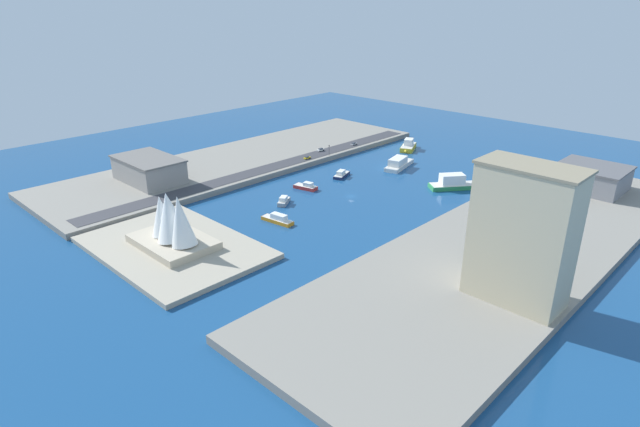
{
  "coord_description": "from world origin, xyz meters",
  "views": [
    {
      "loc": [
        -159.42,
        186.82,
        92.01
      ],
      "look_at": [
        -7.04,
        29.57,
        1.51
      ],
      "focal_mm": 29.44,
      "sensor_mm": 36.0,
      "label": 1
    }
  ],
  "objects_px": {
    "opera_landmark": "(172,223)",
    "sedan_silver": "(354,144)",
    "yacht_sleek_gray": "(284,201)",
    "carpark_squat_concrete": "(149,169)",
    "patrol_launch_navy": "(342,174)",
    "office_block_beige": "(522,235)",
    "warehouse_low_gray": "(591,177)",
    "van_white": "(321,150)",
    "ferry_green_doubledeck": "(455,183)",
    "tugboat_red": "(306,187)",
    "taxi_yellow_cab": "(307,158)",
    "traffic_light_waterfront": "(329,149)",
    "ferry_white_commuter": "(399,163)",
    "ferry_yellow_fast": "(408,146)",
    "water_taxi_orange": "(278,219)"
  },
  "relations": [
    {
      "from": "yacht_sleek_gray",
      "to": "van_white",
      "type": "height_order",
      "value": "van_white"
    },
    {
      "from": "ferry_yellow_fast",
      "to": "ferry_green_doubledeck",
      "type": "bearing_deg",
      "value": 143.44
    },
    {
      "from": "carpark_squat_concrete",
      "to": "opera_landmark",
      "type": "distance_m",
      "value": 82.27
    },
    {
      "from": "sedan_silver",
      "to": "traffic_light_waterfront",
      "type": "xyz_separation_m",
      "value": [
        -5.06,
        28.83,
        3.46
      ]
    },
    {
      "from": "yacht_sleek_gray",
      "to": "carpark_squat_concrete",
      "type": "relative_size",
      "value": 0.29
    },
    {
      "from": "taxi_yellow_cab",
      "to": "opera_landmark",
      "type": "xyz_separation_m",
      "value": [
        -44.82,
        117.32,
        7.59
      ]
    },
    {
      "from": "taxi_yellow_cab",
      "to": "tugboat_red",
      "type": "bearing_deg",
      "value": 134.52
    },
    {
      "from": "yacht_sleek_gray",
      "to": "office_block_beige",
      "type": "height_order",
      "value": "office_block_beige"
    },
    {
      "from": "taxi_yellow_cab",
      "to": "ferry_white_commuter",
      "type": "bearing_deg",
      "value": -143.87
    },
    {
      "from": "ferry_green_doubledeck",
      "to": "opera_landmark",
      "type": "relative_size",
      "value": 0.81
    },
    {
      "from": "office_block_beige",
      "to": "taxi_yellow_cab",
      "type": "relative_size",
      "value": 9.98
    },
    {
      "from": "opera_landmark",
      "to": "sedan_silver",
      "type": "bearing_deg",
      "value": -74.17
    },
    {
      "from": "tugboat_red",
      "to": "yacht_sleek_gray",
      "type": "bearing_deg",
      "value": 108.36
    },
    {
      "from": "ferry_white_commuter",
      "to": "traffic_light_waterfront",
      "type": "relative_size",
      "value": 4.32
    },
    {
      "from": "tugboat_red",
      "to": "carpark_squat_concrete",
      "type": "distance_m",
      "value": 82.24
    },
    {
      "from": "yacht_sleek_gray",
      "to": "ferry_white_commuter",
      "type": "bearing_deg",
      "value": -93.49
    },
    {
      "from": "water_taxi_orange",
      "to": "office_block_beige",
      "type": "height_order",
      "value": "office_block_beige"
    },
    {
      "from": "tugboat_red",
      "to": "office_block_beige",
      "type": "bearing_deg",
      "value": 165.75
    },
    {
      "from": "office_block_beige",
      "to": "opera_landmark",
      "type": "xyz_separation_m",
      "value": [
        113.44,
        53.33,
        -13.82
      ]
    },
    {
      "from": "ferry_yellow_fast",
      "to": "warehouse_low_gray",
      "type": "distance_m",
      "value": 114.58
    },
    {
      "from": "office_block_beige",
      "to": "patrol_launch_navy",
      "type": "bearing_deg",
      "value": -25.32
    },
    {
      "from": "sedan_silver",
      "to": "ferry_yellow_fast",
      "type": "bearing_deg",
      "value": -136.01
    },
    {
      "from": "taxi_yellow_cab",
      "to": "opera_landmark",
      "type": "relative_size",
      "value": 0.13
    },
    {
      "from": "patrol_launch_navy",
      "to": "carpark_squat_concrete",
      "type": "distance_m",
      "value": 102.48
    },
    {
      "from": "yacht_sleek_gray",
      "to": "traffic_light_waterfront",
      "type": "relative_size",
      "value": 1.7
    },
    {
      "from": "opera_landmark",
      "to": "ferry_yellow_fast",
      "type": "bearing_deg",
      "value": -83.85
    },
    {
      "from": "warehouse_low_gray",
      "to": "van_white",
      "type": "distance_m",
      "value": 151.8
    },
    {
      "from": "ferry_white_commuter",
      "to": "warehouse_low_gray",
      "type": "xyz_separation_m",
      "value": [
        -95.41,
        -30.13,
        6.43
      ]
    },
    {
      "from": "yacht_sleek_gray",
      "to": "sedan_silver",
      "type": "xyz_separation_m",
      "value": [
        39.2,
        -97.03,
        2.37
      ]
    },
    {
      "from": "ferry_green_doubledeck",
      "to": "taxi_yellow_cab",
      "type": "bearing_deg",
      "value": 14.96
    },
    {
      "from": "water_taxi_orange",
      "to": "office_block_beige",
      "type": "distance_m",
      "value": 107.74
    },
    {
      "from": "sedan_silver",
      "to": "warehouse_low_gray",
      "type": "bearing_deg",
      "value": -172.42
    },
    {
      "from": "tugboat_red",
      "to": "taxi_yellow_cab",
      "type": "xyz_separation_m",
      "value": [
        31.2,
        -31.73,
        2.49
      ]
    },
    {
      "from": "warehouse_low_gray",
      "to": "van_white",
      "type": "xyz_separation_m",
      "value": [
        145.13,
        44.2,
        -4.99
      ]
    },
    {
      "from": "ferry_white_commuter",
      "to": "van_white",
      "type": "bearing_deg",
      "value": 15.8
    },
    {
      "from": "patrol_launch_navy",
      "to": "van_white",
      "type": "relative_size",
      "value": 3.04
    },
    {
      "from": "yacht_sleek_gray",
      "to": "warehouse_low_gray",
      "type": "relative_size",
      "value": 0.35
    },
    {
      "from": "water_taxi_orange",
      "to": "warehouse_low_gray",
      "type": "relative_size",
      "value": 0.54
    },
    {
      "from": "carpark_squat_concrete",
      "to": "taxi_yellow_cab",
      "type": "bearing_deg",
      "value": -109.92
    },
    {
      "from": "ferry_green_doubledeck",
      "to": "patrol_launch_navy",
      "type": "xyz_separation_m",
      "value": [
        54.84,
        26.68,
        -1.5
      ]
    },
    {
      "from": "carpark_squat_concrete",
      "to": "ferry_yellow_fast",
      "type": "bearing_deg",
      "value": -109.98
    },
    {
      "from": "yacht_sleek_gray",
      "to": "ferry_white_commuter",
      "type": "distance_m",
      "value": 85.67
    },
    {
      "from": "traffic_light_waterfront",
      "to": "ferry_green_doubledeck",
      "type": "bearing_deg",
      "value": -174.14
    },
    {
      "from": "patrol_launch_navy",
      "to": "traffic_light_waterfront",
      "type": "height_order",
      "value": "traffic_light_waterfront"
    },
    {
      "from": "ferry_yellow_fast",
      "to": "sedan_silver",
      "type": "height_order",
      "value": "ferry_yellow_fast"
    },
    {
      "from": "patrol_launch_navy",
      "to": "traffic_light_waterfront",
      "type": "relative_size",
      "value": 2.24
    },
    {
      "from": "ferry_green_doubledeck",
      "to": "warehouse_low_gray",
      "type": "xyz_separation_m",
      "value": [
        -53.29,
        -39.08,
        6.1
      ]
    },
    {
      "from": "ferry_green_doubledeck",
      "to": "van_white",
      "type": "bearing_deg",
      "value": 3.19
    },
    {
      "from": "office_block_beige",
      "to": "carpark_squat_concrete",
      "type": "bearing_deg",
      "value": 6.38
    },
    {
      "from": "ferry_white_commuter",
      "to": "office_block_beige",
      "type": "xyz_separation_m",
      "value": [
        -114.58,
        95.87,
        22.73
      ]
    }
  ]
}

